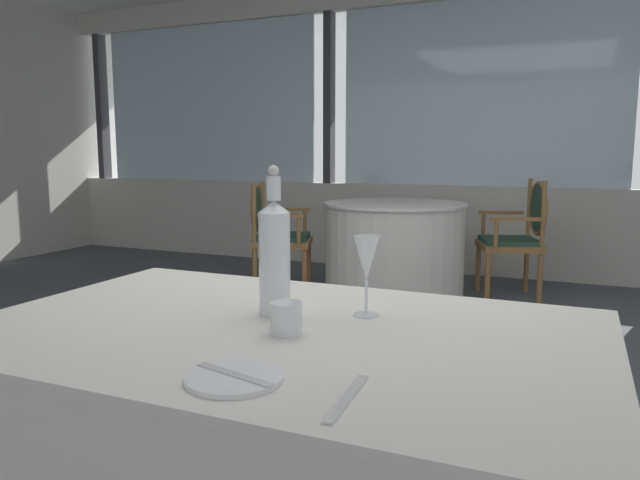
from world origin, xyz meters
name	(u,v)px	position (x,y,z in m)	size (l,w,h in m)	color
ground_plane	(336,424)	(0.00, 0.00, 0.00)	(12.53, 12.53, 0.00)	#4C5156
window_wall_far	(476,157)	(0.00, 3.56, 1.13)	(9.64, 0.14, 2.82)	beige
foreground_table	(281,478)	(0.28, -1.08, 0.38)	(1.48, 0.95, 0.76)	silver
side_plate	(234,378)	(0.36, -1.41, 0.77)	(0.18, 0.18, 0.01)	white
butter_knife	(234,375)	(0.36, -1.41, 0.77)	(0.18, 0.02, 0.00)	silver
dinner_fork	(347,398)	(0.58, -1.41, 0.77)	(0.20, 0.02, 0.00)	silver
water_bottle	(274,255)	(0.22, -0.99, 0.92)	(0.08, 0.08, 0.37)	white
wine_glass	(367,260)	(0.44, -0.91, 0.91)	(0.07, 0.07, 0.20)	white
water_tumbler	(286,318)	(0.32, -1.12, 0.80)	(0.07, 0.07, 0.07)	white
background_table_1	(394,249)	(-0.45, 2.41, 0.38)	(1.16, 1.16, 0.76)	silver
dining_chair_1_0	(521,230)	(0.50, 2.74, 0.55)	(0.59, 0.63, 0.96)	olive
dining_chair_1_1	(273,228)	(-1.40, 2.08, 0.54)	(0.59, 0.63, 0.93)	olive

